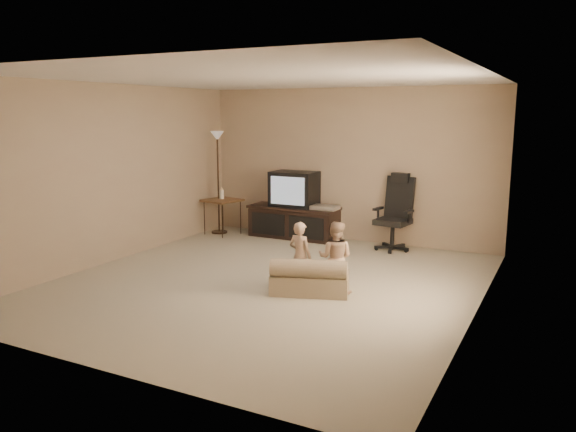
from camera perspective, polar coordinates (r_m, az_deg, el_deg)
name	(u,v)px	position (r m, az deg, el deg)	size (l,w,h in m)	color
floor	(268,283)	(7.08, -2.08, -6.78)	(5.50, 5.50, 0.00)	#B3A88E
room_shell	(267,162)	(6.79, -2.17, 5.55)	(5.50, 5.50, 5.50)	silver
tv_stand	(295,210)	(9.51, 0.67, 0.59)	(1.58, 0.58, 1.13)	black
office_chair	(395,222)	(8.83, 10.80, -0.65)	(0.62, 0.65, 1.18)	black
side_table	(222,201)	(9.81, -6.71, 1.57)	(0.66, 0.66, 0.83)	brown
floor_lamp	(218,159)	(9.83, -7.15, 5.74)	(0.28, 0.28, 1.79)	#2F2115
child_sofa	(310,279)	(6.62, 2.21, -6.39)	(1.01, 0.77, 0.44)	gray
toddler_left	(300,256)	(6.69, 1.24, -4.10)	(0.30, 0.22, 0.84)	tan
toddler_right	(335,257)	(6.60, 4.82, -4.22)	(0.42, 0.23, 0.86)	tan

